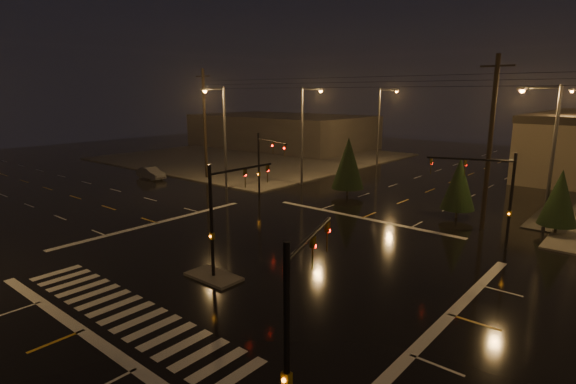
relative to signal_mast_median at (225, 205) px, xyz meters
name	(u,v)px	position (x,y,z in m)	size (l,w,h in m)	color
ground	(266,257)	(0.00, 3.07, -3.75)	(140.00, 140.00, 0.00)	black
sidewalk_nw	(255,156)	(-30.00, 33.07, -3.69)	(36.00, 36.00, 0.12)	#4B4843
median_island	(214,276)	(0.00, -0.93, -3.68)	(3.00, 1.60, 0.15)	#4B4843
crosswalk	(127,313)	(0.00, -5.93, -3.75)	(15.00, 2.60, 0.01)	beige
stop_bar_near	(82,331)	(0.00, -7.93, -3.75)	(16.00, 0.50, 0.01)	beige
stop_bar_far	(362,218)	(0.00, 14.07, -3.75)	(16.00, 0.50, 0.01)	beige
commercial_block	(282,131)	(-35.00, 45.07, -0.95)	(30.00, 18.00, 5.60)	#3E3936
signal_mast_median	(225,205)	(0.00, 0.00, 0.00)	(0.25, 4.59, 6.00)	black
signal_mast_ne	(493,188)	(9.50, 13.21, 0.04)	(4.84, 1.86, 6.00)	black
signal_mast_nw	(264,159)	(-9.50, 13.21, 0.04)	(4.84, 1.86, 6.00)	black
signal_mast_se	(297,314)	(10.23, -6.68, -0.04)	(1.55, 3.87, 6.00)	black
streetlight_1	(304,129)	(-11.18, 21.07, 2.05)	(2.77, 0.32, 10.00)	#38383A
streetlight_2	(381,122)	(-11.18, 37.07, 2.05)	(2.77, 0.32, 10.00)	#38383A
streetlight_3	(548,149)	(11.18, 19.07, 2.05)	(2.77, 0.32, 10.00)	#38383A
streetlight_5	(222,131)	(-16.00, 14.26, 2.05)	(0.32, 2.77, 10.00)	#38383A
utility_pole_0	(205,124)	(-22.00, 17.07, 2.38)	(2.20, 0.32, 12.00)	black
utility_pole_1	(490,143)	(8.00, 17.07, 2.38)	(2.20, 0.32, 12.00)	black
conifer_0	(560,197)	(12.25, 18.93, -1.14)	(2.45, 2.45, 4.52)	black
conifer_3	(348,163)	(-5.14, 19.98, -0.67)	(3.05, 3.05, 5.47)	black
conifer_4	(459,184)	(5.55, 18.84, -1.05)	(2.56, 2.56, 4.70)	black
car_crossing	(151,173)	(-26.51, 12.80, -3.09)	(1.40, 4.03, 1.33)	#5A5C62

